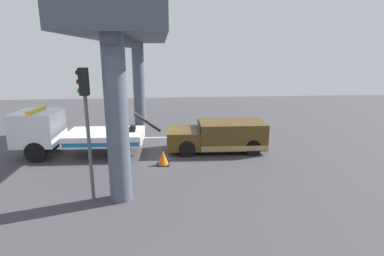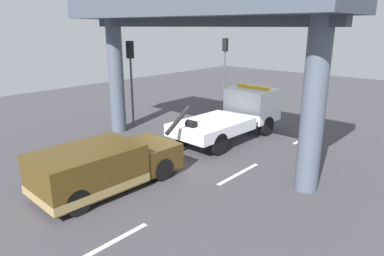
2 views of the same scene
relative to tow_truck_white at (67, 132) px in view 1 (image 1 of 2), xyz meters
name	(u,v)px [view 1 (image 1 of 2)]	position (x,y,z in m)	size (l,w,h in m)	color
ground_plane	(144,153)	(-3.86, 0.03, -1.25)	(60.00, 40.00, 0.10)	#423F44
lane_stripe_west	(241,135)	(-9.86, -2.80, -1.20)	(2.60, 0.16, 0.01)	silver
lane_stripe_mid	(146,138)	(-3.86, -2.80, -1.20)	(2.60, 0.16, 0.01)	silver
lane_stripe_east	(46,140)	(2.14, -2.80, -1.20)	(2.60, 0.16, 0.01)	silver
tow_truck_white	(67,132)	(0.00, 0.00, 0.00)	(7.29, 2.60, 2.46)	white
towed_van_green	(221,136)	(-7.99, 0.03, -0.42)	(5.26, 2.36, 1.58)	#4C3814
overpass_structure	(129,39)	(-3.35, 0.03, 4.62)	(3.60, 12.56, 6.78)	#4C5666
traffic_light_near	(85,107)	(-2.34, 5.31, 2.20)	(0.39, 0.32, 4.70)	#515456
traffic_cone_orange	(163,158)	(-4.88, 1.98, -0.87)	(0.58, 0.58, 0.69)	orange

